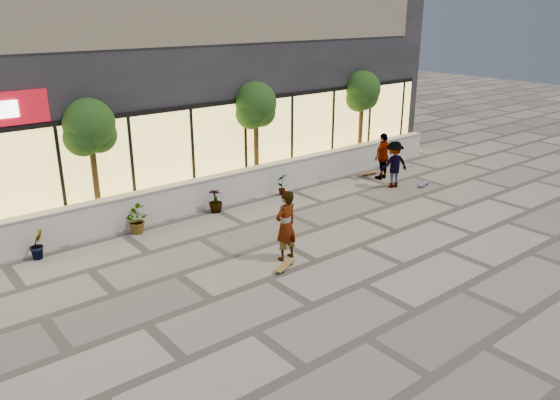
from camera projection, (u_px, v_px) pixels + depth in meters
ground at (362, 284)px, 13.27m from camera, size 80.00×80.00×0.00m
planter_wall at (209, 192)px, 18.25m from camera, size 22.00×0.42×1.04m
retail_building at (130, 65)px, 21.04m from camera, size 24.00×9.17×8.50m
shrub_b at (37, 244)px, 14.52m from camera, size 0.57×0.57×0.81m
shrub_c at (135, 220)px, 16.17m from camera, size 0.68×0.77×0.81m
shrub_d at (215, 200)px, 17.82m from camera, size 0.64×0.64×0.81m
shrub_e at (282, 184)px, 19.47m from camera, size 0.46×0.35×0.81m
tree_midwest at (90, 130)px, 15.88m from camera, size 1.60×1.50×3.92m
tree_mideast at (256, 108)px, 19.42m from camera, size 1.60×1.50×3.92m
tree_east at (362, 93)px, 22.66m from camera, size 1.60×1.50×3.92m
skater_center at (286, 225)px, 14.30m from camera, size 0.75×0.54×1.92m
skater_right_near at (383, 156)px, 21.16m from camera, size 1.12×0.59×1.82m
skater_right_far at (394, 165)px, 20.17m from camera, size 1.28×0.97×1.75m
skateboard_center at (285, 266)px, 14.04m from camera, size 0.85×0.53×0.10m
skateboard_right_near at (370, 173)px, 21.91m from camera, size 0.85×0.30×0.10m
skateboard_right_far at (423, 184)px, 20.57m from camera, size 0.76×0.37×0.09m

